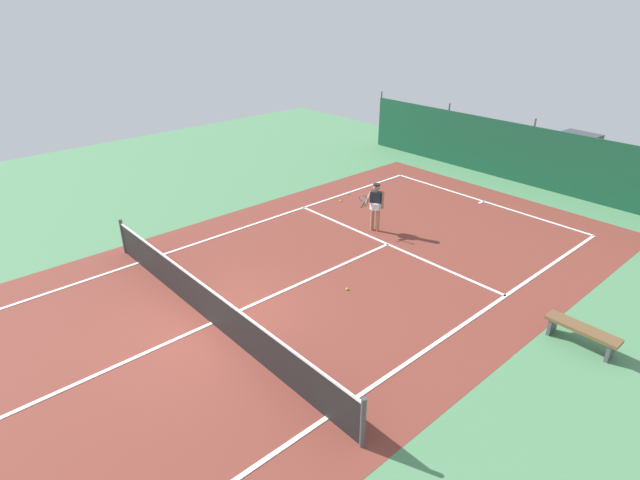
{
  "coord_description": "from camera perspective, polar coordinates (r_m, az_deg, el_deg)",
  "views": [
    {
      "loc": [
        9.41,
        -4.95,
        7.26
      ],
      "look_at": [
        -0.3,
        3.78,
        0.9
      ],
      "focal_mm": 28.89,
      "sensor_mm": 36.0,
      "label": 1
    }
  ],
  "objects": [
    {
      "name": "tennis_player",
      "position": [
        16.97,
        6.17,
        4.01
      ],
      "size": [
        0.57,
        0.83,
        1.64
      ],
      "rotation": [
        0.0,
        0.0,
        3.51
      ],
      "color": "#9E7051",
      "rests_on": "ground"
    },
    {
      "name": "ground_plane",
      "position": [
        12.88,
        -11.84,
        -9.01
      ],
      "size": [
        36.0,
        36.0,
        0.0
      ],
      "primitive_type": "plane",
      "color": "#4C8456"
    },
    {
      "name": "court_surface",
      "position": [
        12.87,
        -11.84,
        -8.99
      ],
      "size": [
        11.02,
        26.6,
        0.01
      ],
      "color": "brown",
      "rests_on": "ground"
    },
    {
      "name": "tennis_ball_midcourt",
      "position": [
        13.89,
        3.0,
        -5.44
      ],
      "size": [
        0.07,
        0.07,
        0.07
      ],
      "primitive_type": "sphere",
      "color": "#CCDB33",
      "rests_on": "ground"
    },
    {
      "name": "tennis_ball_near_player",
      "position": [
        19.65,
        2.27,
        4.36
      ],
      "size": [
        0.07,
        0.07,
        0.07
      ],
      "primitive_type": "sphere",
      "color": "#CCDB33",
      "rests_on": "ground"
    },
    {
      "name": "parked_car",
      "position": [
        25.17,
        26.11,
        8.55
      ],
      "size": [
        2.28,
        4.34,
        1.68
      ],
      "rotation": [
        0.0,
        0.0,
        3.06
      ],
      "color": "maroon",
      "rests_on": "ground"
    },
    {
      "name": "courtside_bench",
      "position": [
        13.09,
        27.03,
        -9.02
      ],
      "size": [
        1.6,
        0.4,
        0.49
      ],
      "color": "brown",
      "rests_on": "ground"
    },
    {
      "name": "tennis_ball_by_sideline",
      "position": [
        20.37,
        3.11,
        5.14
      ],
      "size": [
        0.07,
        0.07,
        0.07
      ],
      "primitive_type": "sphere",
      "color": "#CCDB33",
      "rests_on": "ground"
    },
    {
      "name": "back_fence",
      "position": [
        23.37,
        22.43,
        7.61
      ],
      "size": [
        16.3,
        0.98,
        2.7
      ],
      "color": "#14472D",
      "rests_on": "ground"
    },
    {
      "name": "tennis_net",
      "position": [
        12.59,
        -12.05,
        -7.1
      ],
      "size": [
        10.12,
        0.1,
        1.1
      ],
      "color": "black",
      "rests_on": "ground"
    }
  ]
}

